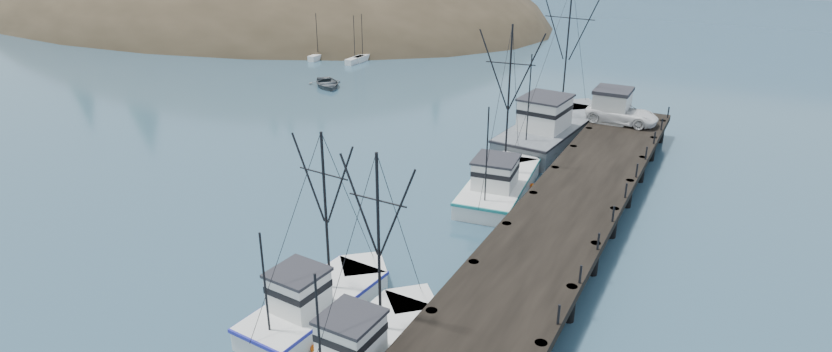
{
  "coord_description": "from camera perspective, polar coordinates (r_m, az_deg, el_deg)",
  "views": [
    {
      "loc": [
        22.35,
        -21.64,
        19.13
      ],
      "look_at": [
        3.9,
        13.89,
        2.5
      ],
      "focal_mm": 28.0,
      "sensor_mm": 36.0,
      "label": 1
    }
  ],
  "objects": [
    {
      "name": "trawler_mid",
      "position": [
        33.46,
        -8.51,
        -10.91
      ],
      "size": [
        4.04,
        9.84,
        9.92
      ],
      "color": "silver",
      "rests_on": "ground"
    },
    {
      "name": "pier",
      "position": [
        42.31,
        13.59,
        -2.46
      ],
      "size": [
        6.0,
        44.0,
        2.0
      ],
      "color": "black",
      "rests_on": "ground"
    },
    {
      "name": "trawler_near",
      "position": [
        30.29,
        -4.07,
        -14.7
      ],
      "size": [
        3.6,
        9.88,
        10.21
      ],
      "color": "silver",
      "rests_on": "ground"
    },
    {
      "name": "pickup_truck",
      "position": [
        58.31,
        17.67,
        5.24
      ],
      "size": [
        6.05,
        3.0,
        1.65
      ],
      "primitive_type": "imported",
      "rotation": [
        0.0,
        0.0,
        1.53
      ],
      "color": "white",
      "rests_on": "pier"
    },
    {
      "name": "motorboat",
      "position": [
        76.08,
        -7.8,
        7.79
      ],
      "size": [
        6.48,
        6.48,
        1.11
      ],
      "primitive_type": "imported",
      "rotation": [
        0.0,
        0.0,
        0.79
      ],
      "color": "#51565A",
      "rests_on": "ground"
    },
    {
      "name": "pier_shed",
      "position": [
        58.64,
        16.84,
        6.05
      ],
      "size": [
        3.0,
        3.2,
        2.8
      ],
      "color": "silver",
      "rests_on": "pier"
    },
    {
      "name": "ground",
      "position": [
        36.52,
        -15.92,
        -10.01
      ],
      "size": [
        400.0,
        400.0,
        0.0
      ],
      "primitive_type": "plane",
      "color": "#29485C",
      "rests_on": "ground"
    },
    {
      "name": "moored_sailboats",
      "position": [
        93.82,
        -7.85,
        10.8
      ],
      "size": [
        17.47,
        13.67,
        6.35
      ],
      "color": "silver",
      "rests_on": "ground"
    },
    {
      "name": "trawler_far",
      "position": [
        46.96,
        7.42,
        -0.59
      ],
      "size": [
        5.03,
        12.18,
        12.27
      ],
      "color": "silver",
      "rests_on": "ground"
    },
    {
      "name": "work_vessel",
      "position": [
        58.22,
        11.98,
        4.15
      ],
      "size": [
        6.32,
        16.68,
        13.75
      ],
      "color": "slate",
      "rests_on": "ground"
    },
    {
      "name": "headland",
      "position": [
        141.69,
        -16.85,
        12.01
      ],
      "size": [
        134.8,
        78.0,
        51.0
      ],
      "color": "#382D1E",
      "rests_on": "ground"
    }
  ]
}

